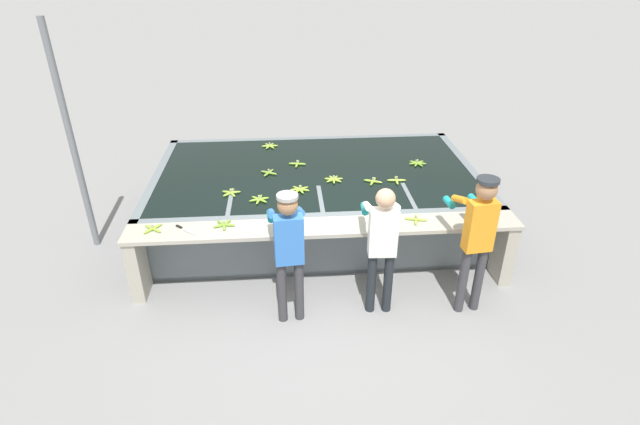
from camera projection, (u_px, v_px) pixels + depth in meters
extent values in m
plane|color=gray|center=(326.00, 295.00, 6.36)|extent=(80.00, 80.00, 0.00)
cube|color=slate|center=(316.00, 220.00, 8.04)|extent=(4.89, 2.96, 0.06)
cube|color=slate|center=(323.00, 244.00, 6.59)|extent=(4.89, 0.12, 0.90)
cube|color=slate|center=(310.00, 161.00, 9.08)|extent=(4.89, 0.12, 0.90)
cube|color=slate|center=(162.00, 202.00, 7.67)|extent=(0.12, 2.96, 0.90)
cube|color=slate|center=(464.00, 191.00, 8.00)|extent=(0.12, 2.96, 0.90)
cube|color=black|center=(316.00, 195.00, 7.82)|extent=(4.65, 2.72, 0.84)
cube|color=slate|center=(233.00, 230.00, 6.91)|extent=(0.06, 0.80, 0.90)
cube|color=slate|center=(320.00, 227.00, 7.00)|extent=(0.06, 0.80, 0.90)
cube|color=slate|center=(406.00, 224.00, 7.08)|extent=(0.06, 0.80, 0.90)
cube|color=#A8A393|center=(325.00, 227.00, 6.14)|extent=(4.89, 0.45, 0.05)
cube|color=#A8A393|center=(138.00, 266.00, 6.20)|extent=(0.16, 0.41, 0.85)
cube|color=#A8A393|center=(503.00, 250.00, 6.51)|extent=(0.16, 0.41, 0.85)
cylinder|color=#38383D|center=(282.00, 292.00, 5.77)|extent=(0.11, 0.11, 0.82)
cylinder|color=#38383D|center=(299.00, 290.00, 5.80)|extent=(0.11, 0.11, 0.82)
cube|color=blue|center=(289.00, 240.00, 5.45)|extent=(0.33, 0.20, 0.58)
sphere|color=#9E704C|center=(288.00, 205.00, 5.25)|extent=(0.22, 0.22, 0.22)
cylinder|color=#9E9E99|center=(287.00, 197.00, 5.20)|extent=(0.23, 0.23, 0.04)
cylinder|color=blue|center=(272.00, 214.00, 5.55)|extent=(0.11, 0.31, 0.18)
cylinder|color=teal|center=(271.00, 216.00, 5.84)|extent=(0.10, 0.21, 0.08)
cylinder|color=blue|center=(300.00, 212.00, 5.59)|extent=(0.11, 0.31, 0.18)
cylinder|color=teal|center=(298.00, 214.00, 5.89)|extent=(0.10, 0.21, 0.08)
cylinder|color=#1E2328|center=(371.00, 283.00, 5.93)|extent=(0.11, 0.11, 0.81)
cylinder|color=#1E2328|center=(388.00, 282.00, 5.93)|extent=(0.11, 0.11, 0.81)
cube|color=white|center=(383.00, 232.00, 5.59)|extent=(0.33, 0.19, 0.58)
sphere|color=tan|center=(386.00, 198.00, 5.39)|extent=(0.22, 0.22, 0.22)
cylinder|color=white|center=(367.00, 206.00, 5.71)|extent=(0.10, 0.31, 0.18)
cylinder|color=teal|center=(365.00, 209.00, 6.01)|extent=(0.09, 0.20, 0.08)
cylinder|color=white|center=(395.00, 206.00, 5.72)|extent=(0.10, 0.31, 0.18)
cylinder|color=teal|center=(391.00, 208.00, 6.02)|extent=(0.09, 0.20, 0.08)
cylinder|color=#38383D|center=(463.00, 281.00, 5.91)|extent=(0.11, 0.11, 0.87)
cylinder|color=#38383D|center=(478.00, 279.00, 5.94)|extent=(0.11, 0.11, 0.87)
cube|color=orange|center=(480.00, 226.00, 5.57)|extent=(0.34, 0.20, 0.62)
sphere|color=#9E704C|center=(487.00, 189.00, 5.36)|extent=(0.24, 0.24, 0.24)
cylinder|color=#282D33|center=(488.00, 180.00, 5.30)|extent=(0.25, 0.25, 0.04)
cylinder|color=orange|center=(460.00, 199.00, 5.66)|extent=(0.11, 0.32, 0.18)
cylinder|color=teal|center=(449.00, 202.00, 5.95)|extent=(0.10, 0.21, 0.08)
cylinder|color=orange|center=(486.00, 197.00, 5.71)|extent=(0.11, 0.32, 0.18)
cylinder|color=teal|center=(474.00, 200.00, 6.00)|extent=(0.10, 0.21, 0.08)
ellipsoid|color=#8CB738|center=(304.00, 190.00, 6.98)|extent=(0.17, 0.10, 0.04)
ellipsoid|color=#8CB738|center=(303.00, 188.00, 7.02)|extent=(0.17, 0.12, 0.04)
ellipsoid|color=#8CB738|center=(300.00, 188.00, 7.04)|extent=(0.06, 0.17, 0.04)
ellipsoid|color=#8CB738|center=(297.00, 188.00, 7.02)|extent=(0.14, 0.15, 0.04)
ellipsoid|color=#8CB738|center=(296.00, 190.00, 6.98)|extent=(0.17, 0.05, 0.04)
ellipsoid|color=#8CB738|center=(298.00, 191.00, 6.95)|extent=(0.13, 0.16, 0.04)
ellipsoid|color=#8CB738|center=(301.00, 191.00, 6.94)|extent=(0.08, 0.17, 0.04)
cylinder|color=tan|center=(300.00, 187.00, 6.97)|extent=(0.03, 0.03, 0.04)
ellipsoid|color=#7FAD33|center=(298.00, 162.00, 7.84)|extent=(0.07, 0.17, 0.04)
ellipsoid|color=#7FAD33|center=(294.00, 164.00, 7.80)|extent=(0.17, 0.07, 0.04)
ellipsoid|color=#7FAD33|center=(297.00, 165.00, 7.74)|extent=(0.07, 0.17, 0.04)
ellipsoid|color=#7FAD33|center=(301.00, 164.00, 7.79)|extent=(0.17, 0.07, 0.04)
cylinder|color=tan|center=(297.00, 162.00, 7.77)|extent=(0.03, 0.03, 0.04)
ellipsoid|color=#75A333|center=(383.00, 203.00, 6.62)|extent=(0.13, 0.16, 0.04)
ellipsoid|color=#75A333|center=(389.00, 203.00, 6.64)|extent=(0.16, 0.13, 0.04)
ellipsoid|color=#75A333|center=(387.00, 200.00, 6.70)|extent=(0.13, 0.16, 0.04)
ellipsoid|color=#75A333|center=(381.00, 200.00, 6.69)|extent=(0.16, 0.13, 0.04)
cylinder|color=tan|center=(385.00, 199.00, 6.65)|extent=(0.03, 0.03, 0.04)
ellipsoid|color=#75A333|center=(272.00, 173.00, 7.47)|extent=(0.17, 0.11, 0.04)
ellipsoid|color=#75A333|center=(271.00, 171.00, 7.54)|extent=(0.11, 0.17, 0.04)
ellipsoid|color=#75A333|center=(266.00, 172.00, 7.51)|extent=(0.17, 0.11, 0.04)
ellipsoid|color=#75A333|center=(267.00, 174.00, 7.45)|extent=(0.11, 0.17, 0.04)
cylinder|color=tan|center=(269.00, 171.00, 7.47)|extent=(0.03, 0.03, 0.04)
ellipsoid|color=#7FAD33|center=(255.00, 200.00, 6.70)|extent=(0.17, 0.09, 0.04)
ellipsoid|color=#7FAD33|center=(258.00, 201.00, 6.67)|extent=(0.07, 0.17, 0.04)
ellipsoid|color=#7FAD33|center=(262.00, 201.00, 6.69)|extent=(0.15, 0.14, 0.04)
ellipsoid|color=#7FAD33|center=(263.00, 199.00, 6.74)|extent=(0.17, 0.09, 0.04)
ellipsoid|color=#7FAD33|center=(260.00, 198.00, 6.77)|extent=(0.07, 0.17, 0.04)
ellipsoid|color=#7FAD33|center=(256.00, 198.00, 6.75)|extent=(0.15, 0.14, 0.04)
cylinder|color=tan|center=(259.00, 197.00, 6.70)|extent=(0.03, 0.03, 0.04)
ellipsoid|color=#9EC642|center=(400.00, 180.00, 7.25)|extent=(0.17, 0.05, 0.04)
ellipsoid|color=#9EC642|center=(396.00, 179.00, 7.30)|extent=(0.05, 0.17, 0.04)
ellipsoid|color=#9EC642|center=(393.00, 180.00, 7.26)|extent=(0.17, 0.05, 0.04)
ellipsoid|color=#9EC642|center=(397.00, 182.00, 7.21)|extent=(0.05, 0.17, 0.04)
cylinder|color=tan|center=(397.00, 178.00, 7.24)|extent=(0.03, 0.03, 0.04)
ellipsoid|color=#93BC3D|center=(271.00, 145.00, 8.52)|extent=(0.11, 0.17, 0.04)
ellipsoid|color=#93BC3D|center=(268.00, 145.00, 8.51)|extent=(0.12, 0.16, 0.04)
ellipsoid|color=#93BC3D|center=(266.00, 146.00, 8.46)|extent=(0.17, 0.05, 0.04)
ellipsoid|color=#93BC3D|center=(268.00, 147.00, 8.43)|extent=(0.11, 0.17, 0.04)
ellipsoid|color=#93BC3D|center=(271.00, 147.00, 8.43)|extent=(0.12, 0.16, 0.04)
ellipsoid|color=#93BC3D|center=(273.00, 146.00, 8.48)|extent=(0.17, 0.05, 0.04)
cylinder|color=tan|center=(270.00, 144.00, 8.45)|extent=(0.03, 0.03, 0.04)
ellipsoid|color=#8CB738|center=(232.00, 191.00, 6.94)|extent=(0.06, 0.17, 0.04)
ellipsoid|color=#8CB738|center=(227.00, 192.00, 6.91)|extent=(0.17, 0.11, 0.04)
ellipsoid|color=#8CB738|center=(228.00, 194.00, 6.86)|extent=(0.14, 0.15, 0.04)
ellipsoid|color=#8CB738|center=(232.00, 194.00, 6.85)|extent=(0.11, 0.17, 0.04)
ellipsoid|color=#8CB738|center=(235.00, 192.00, 6.91)|extent=(0.17, 0.07, 0.04)
cylinder|color=tan|center=(231.00, 190.00, 6.88)|extent=(0.03, 0.03, 0.04)
ellipsoid|color=#93BC3D|center=(377.00, 182.00, 7.21)|extent=(0.17, 0.10, 0.04)
ellipsoid|color=#93BC3D|center=(374.00, 180.00, 7.27)|extent=(0.10, 0.17, 0.04)
ellipsoid|color=#93BC3D|center=(369.00, 181.00, 7.24)|extent=(0.17, 0.10, 0.04)
ellipsoid|color=#93BC3D|center=(372.00, 183.00, 7.18)|extent=(0.10, 0.17, 0.04)
cylinder|color=tan|center=(373.00, 179.00, 7.21)|extent=(0.03, 0.03, 0.04)
ellipsoid|color=#75A333|center=(414.00, 163.00, 7.80)|extent=(0.17, 0.06, 0.04)
ellipsoid|color=#75A333|center=(416.00, 164.00, 7.77)|extent=(0.12, 0.17, 0.04)
ellipsoid|color=#75A333|center=(419.00, 164.00, 7.77)|extent=(0.10, 0.17, 0.04)
ellipsoid|color=#75A333|center=(421.00, 163.00, 7.81)|extent=(0.17, 0.08, 0.04)
ellipsoid|color=#75A333|center=(420.00, 162.00, 7.85)|extent=(0.16, 0.13, 0.04)
ellipsoid|color=#75A333|center=(417.00, 162.00, 7.86)|extent=(0.05, 0.17, 0.04)
ellipsoid|color=#75A333|center=(414.00, 162.00, 7.85)|extent=(0.15, 0.14, 0.04)
cylinder|color=tan|center=(418.00, 161.00, 7.80)|extent=(0.03, 0.03, 0.04)
ellipsoid|color=#93BC3D|center=(331.00, 180.00, 7.25)|extent=(0.16, 0.13, 0.04)
ellipsoid|color=#93BC3D|center=(334.00, 181.00, 7.23)|extent=(0.05, 0.17, 0.04)
ellipsoid|color=#93BC3D|center=(337.00, 180.00, 7.25)|extent=(0.15, 0.14, 0.04)
ellipsoid|color=#93BC3D|center=(337.00, 179.00, 7.29)|extent=(0.17, 0.06, 0.04)
ellipsoid|color=#93BC3D|center=(335.00, 178.00, 7.33)|extent=(0.11, 0.17, 0.04)
ellipsoid|color=#93BC3D|center=(332.00, 178.00, 7.32)|extent=(0.10, 0.17, 0.04)
ellipsoid|color=#93BC3D|center=(330.00, 179.00, 7.29)|extent=(0.17, 0.08, 0.04)
cylinder|color=tan|center=(334.00, 177.00, 7.26)|extent=(0.03, 0.03, 0.04)
ellipsoid|color=#93BC3D|center=(420.00, 220.00, 6.22)|extent=(0.17, 0.08, 0.04)
ellipsoid|color=#93BC3D|center=(416.00, 217.00, 6.28)|extent=(0.08, 0.17, 0.04)
ellipsoid|color=#93BC3D|center=(411.00, 219.00, 6.24)|extent=(0.17, 0.08, 0.04)
ellipsoid|color=#93BC3D|center=(416.00, 221.00, 6.18)|extent=(0.08, 0.17, 0.04)
cylinder|color=tan|center=(416.00, 217.00, 6.21)|extent=(0.03, 0.03, 0.04)
ellipsoid|color=#8CB738|center=(156.00, 230.00, 6.00)|extent=(0.16, 0.13, 0.04)
ellipsoid|color=#8CB738|center=(156.00, 227.00, 6.07)|extent=(0.13, 0.16, 0.04)
ellipsoid|color=#8CB738|center=(150.00, 227.00, 6.05)|extent=(0.16, 0.13, 0.04)
ellipsoid|color=#8CB738|center=(149.00, 231.00, 5.99)|extent=(0.13, 0.16, 0.04)
cylinder|color=tan|center=(152.00, 226.00, 6.01)|extent=(0.03, 0.03, 0.04)
ellipsoid|color=#75A333|center=(224.00, 227.00, 6.06)|extent=(0.05, 0.17, 0.04)
ellipsoid|color=#75A333|center=(228.00, 225.00, 6.11)|extent=(0.17, 0.07, 0.04)
ellipsoid|color=#75A333|center=(227.00, 223.00, 6.16)|extent=(0.12, 0.17, 0.04)
ellipsoid|color=#75A333|center=(221.00, 223.00, 6.15)|extent=(0.14, 0.15, 0.04)
ellipsoid|color=#75A333|center=(220.00, 226.00, 6.09)|extent=(0.17, 0.10, 0.04)
cylinder|color=tan|center=(224.00, 222.00, 6.10)|extent=(0.03, 0.03, 0.04)
cube|color=silver|center=(190.00, 232.00, 5.98)|extent=(0.17, 0.16, 0.00)
cube|color=black|center=(179.00, 227.00, 6.09)|extent=(0.09, 0.09, 0.02)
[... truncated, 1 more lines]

